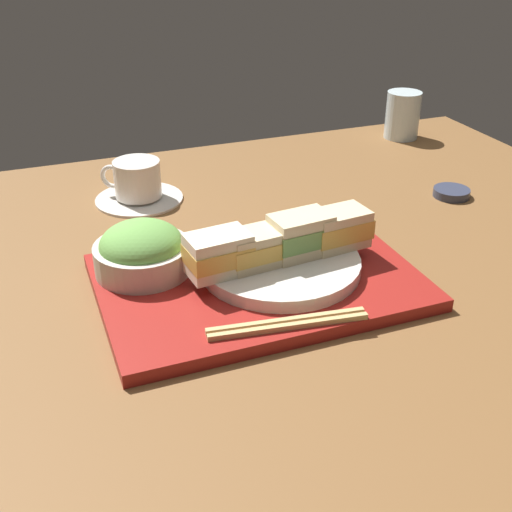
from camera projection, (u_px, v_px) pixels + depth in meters
The scene contains 12 objects.
ground_plane at pixel (240, 273), 93.11cm from camera, with size 140.00×100.00×3.00cm, color brown.
serving_tray at pixel (255, 282), 86.16cm from camera, with size 41.34×28.34×1.79cm, color maroon.
sandwich_plate at pixel (280, 264), 86.94cm from camera, with size 21.47×21.47×1.74cm, color silver.
sandwich_nearmost at pixel (218, 254), 81.96cm from camera, with size 8.47×6.16×5.37cm.
sandwich_inner_near at pixel (260, 247), 84.31cm from camera, with size 8.85×6.12×4.66cm.
sandwich_inner_far at pixel (300, 235), 86.25cm from camera, with size 8.56×6.10×5.67cm.
sandwich_farmost at pixel (338, 228), 88.56cm from camera, with size 8.89×5.98×5.15cm.
salad_bowl at pixel (142, 251), 85.69cm from camera, with size 12.82×12.82×6.87cm.
chopsticks_pair at pixel (288, 324), 75.59cm from camera, with size 19.27×4.30×0.70cm.
coffee_cup at pixel (137, 184), 110.65cm from camera, with size 14.95×14.95×7.04cm.
drinking_glass at pixel (403, 115), 139.28cm from camera, with size 7.25×7.25×9.88cm, color silver.
small_sauce_dish at pixel (451, 193), 113.05cm from camera, with size 6.26×6.26×1.42cm, color #33384C.
Camera 1 is at (-26.71, -75.96, 45.37)cm, focal length 45.72 mm.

